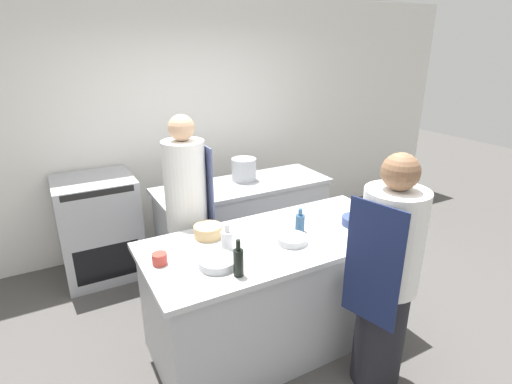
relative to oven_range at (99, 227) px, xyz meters
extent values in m
plane|color=#4C4947|center=(1.06, -1.73, -0.52)|extent=(16.00, 16.00, 0.00)
cube|color=silver|center=(1.06, 0.40, 0.88)|extent=(8.00, 0.06, 2.80)
cube|color=#A8AAAF|center=(1.06, -1.73, -0.08)|extent=(1.94, 0.88, 0.87)
cube|color=#B7BABC|center=(1.06, -1.73, 0.37)|extent=(2.02, 0.92, 0.04)
cube|color=#A8AAAF|center=(1.39, -0.51, -0.08)|extent=(1.75, 0.64, 0.87)
cube|color=#A8AAAF|center=(1.39, -0.51, 0.37)|extent=(1.83, 0.67, 0.04)
cube|color=#A8AAAF|center=(0.00, 0.00, 0.00)|extent=(0.75, 0.70, 1.04)
cube|color=black|center=(0.00, -0.34, -0.23)|extent=(0.60, 0.01, 0.36)
cube|color=black|center=(0.00, -0.34, 0.48)|extent=(0.64, 0.01, 0.06)
cylinder|color=black|center=(1.45, -2.43, -0.13)|extent=(0.34, 0.34, 0.77)
cylinder|color=white|center=(1.45, -2.43, 0.59)|extent=(0.40, 0.40, 0.67)
cube|color=#19234C|center=(1.26, -2.48, 0.49)|extent=(0.10, 0.37, 0.79)
sphere|color=brown|center=(1.45, -2.43, 1.04)|extent=(0.23, 0.23, 0.23)
cylinder|color=black|center=(0.59, -1.04, -0.11)|extent=(0.29, 0.29, 0.81)
cylinder|color=silver|center=(0.59, -1.04, 0.67)|extent=(0.34, 0.34, 0.75)
cube|color=#4C567F|center=(0.76, -1.04, 0.56)|extent=(0.01, 0.32, 0.86)
sphere|color=tan|center=(0.59, -1.04, 1.14)|extent=(0.21, 0.21, 0.21)
cylinder|color=#B2A84C|center=(1.87, -1.89, 0.48)|extent=(0.07, 0.07, 0.18)
cylinder|color=#B2A84C|center=(1.87, -1.89, 0.61)|extent=(0.03, 0.03, 0.07)
cylinder|color=silver|center=(0.64, -1.72, 0.46)|extent=(0.09, 0.09, 0.14)
cylinder|color=silver|center=(0.64, -1.72, 0.56)|extent=(0.04, 0.04, 0.06)
cylinder|color=#2D5175|center=(1.26, -1.71, 0.46)|extent=(0.07, 0.07, 0.13)
cylinder|color=#2D5175|center=(1.26, -1.71, 0.55)|extent=(0.03, 0.03, 0.05)
cylinder|color=black|center=(0.57, -2.04, 0.48)|extent=(0.06, 0.06, 0.18)
cylinder|color=black|center=(0.57, -2.04, 0.60)|extent=(0.03, 0.03, 0.07)
cylinder|color=navy|center=(1.71, -1.83, 0.42)|extent=(0.21, 0.21, 0.07)
cylinder|color=#B7BABC|center=(1.10, -1.84, 0.42)|extent=(0.22, 0.22, 0.05)
cylinder|color=tan|center=(0.61, -1.46, 0.44)|extent=(0.21, 0.21, 0.09)
cylinder|color=#B7BABC|center=(0.50, -1.88, 0.42)|extent=(0.25, 0.25, 0.05)
cylinder|color=#B2382D|center=(0.18, -1.67, 0.43)|extent=(0.10, 0.10, 0.08)
cylinder|color=#A8AAAF|center=(1.45, -0.41, 0.51)|extent=(0.26, 0.26, 0.23)
camera|label=1|loc=(-0.37, -3.98, 1.75)|focal=28.00mm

